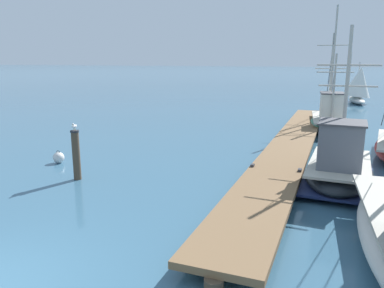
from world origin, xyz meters
The scene contains 7 objects.
floating_dock centered at (4.92, 12.74, 0.36)m, with size 3.43×23.12×0.53m.
fishing_boat_2 centered at (6.76, 18.83, 0.69)m, with size 2.20×6.93×7.06m.
fishing_boat_3 centered at (6.63, 8.36, 0.66)m, with size 2.64×5.56×5.16m.
mooring_piling centered at (-2.03, 6.40, 0.91)m, with size 0.30×0.30×1.74m.
perched_seagull centered at (-2.03, 6.41, 1.89)m, with size 0.22×0.37×0.27m.
mooring_buoy centered at (-3.98, 8.03, 0.23)m, with size 0.45×0.45×0.52m.
distant_sailboat centered at (9.88, 33.95, 1.74)m, with size 2.86×4.84×3.80m.
Camera 1 is at (5.51, -4.57, 4.13)m, focal length 35.58 mm.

